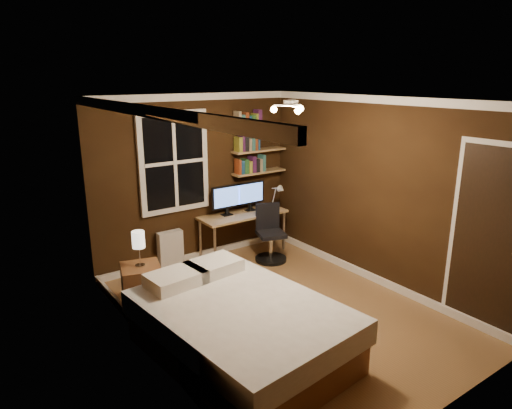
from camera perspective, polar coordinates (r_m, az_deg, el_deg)
floor at (r=5.65m, az=3.18°, el=-13.23°), size 4.20×4.20×0.00m
wall_back at (r=6.87m, az=-7.59°, el=3.16°), size 3.20×0.04×2.50m
wall_left at (r=4.39m, az=-13.22°, el=-4.50°), size 0.04×4.20×2.50m
wall_right at (r=6.25m, az=14.95°, el=1.48°), size 0.04×4.20×2.50m
ceiling at (r=4.94m, az=3.63°, el=12.98°), size 3.20×4.20×0.02m
window at (r=6.63m, az=-10.22°, el=5.22°), size 1.06×0.06×1.46m
door at (r=5.49m, az=27.13°, el=-4.21°), size 0.03×0.82×2.05m
ceiling_fixture at (r=4.87m, az=4.36°, el=11.75°), size 0.44×0.44×0.18m
bookshelf_lower at (r=7.32m, az=0.36°, el=4.09°), size 0.92×0.22×0.03m
books_row_lower at (r=7.30m, az=0.36°, el=5.09°), size 0.48×0.16×0.23m
bookshelf_middle at (r=7.26m, az=0.36°, el=6.79°), size 0.92×0.22×0.03m
books_row_middle at (r=7.24m, az=0.37°, el=7.81°), size 0.42×0.16×0.23m
bookshelf_upper at (r=7.21m, az=0.37°, el=9.54°), size 0.92×0.22×0.03m
books_row_upper at (r=7.20m, az=0.37°, el=10.57°), size 0.42×0.16×0.23m
bed at (r=4.74m, az=-2.05°, el=-15.13°), size 1.74×2.27×0.72m
nightstand at (r=5.75m, az=-14.08°, el=-10.03°), size 0.55×0.55×0.56m
bedside_lamp at (r=5.56m, az=-14.42°, el=-5.40°), size 0.15×0.15×0.44m
radiator at (r=6.85m, az=-10.64°, el=-5.53°), size 0.37×0.13×0.56m
desk at (r=7.13m, az=-1.63°, el=-1.61°), size 1.41×0.53×0.67m
monitor_left at (r=6.97m, az=-3.69°, el=0.50°), size 0.51×0.12×0.47m
monitor_right at (r=7.20m, az=-0.73°, el=1.03°), size 0.51×0.12×0.47m
desk_lamp at (r=7.24m, az=2.61°, el=1.00°), size 0.14×0.32×0.44m
office_chair at (r=6.99m, az=1.78°, el=-4.48°), size 0.49×0.49×0.87m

